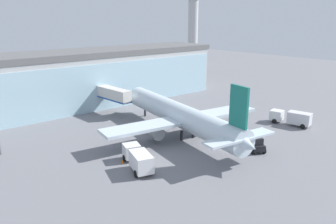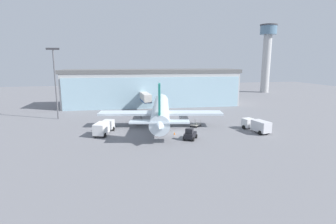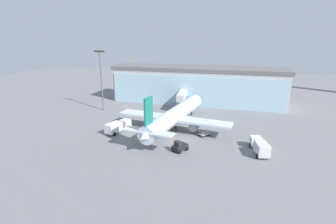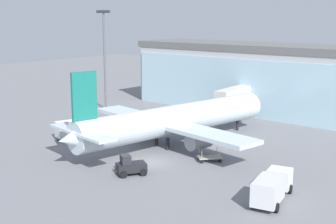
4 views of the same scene
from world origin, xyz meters
The scene contains 11 objects.
ground centered at (0.00, 0.00, 0.00)m, with size 240.00×240.00×0.00m, color slate.
terminal_building centered at (-0.01, 36.79, 6.18)m, with size 59.70×16.73×12.36m.
jet_bridge centered at (-3.74, 27.15, 4.19)m, with size 2.71×11.58×5.56m.
apron_light_mast centered at (-27.74, 20.02, 10.93)m, with size 3.20×0.40×18.38m.
airplane centered at (-2.38, 7.65, 3.50)m, with size 28.88×34.89×11.10m.
catering_truck centered at (-15.49, 2.58, 1.47)m, with size 4.48×7.62×2.65m.
fuel_truck centered at (16.91, -2.42, 1.47)m, with size 3.56×7.58×2.65m.
baggage_cart centered at (5.42, 4.62, 0.50)m, with size 3.09×3.13×1.50m.
pushback_tug centered at (1.15, -4.90, 0.97)m, with size 3.46×3.72×2.30m.
safety_cone_nose centered at (-1.07, -0.92, 0.28)m, with size 0.36×0.36×0.55m, color orange.
safety_cone_wingtip centered at (-16.19, 5.26, 0.28)m, with size 0.36×0.36×0.55m, color orange.
Camera 4 is at (34.70, -41.41, 17.12)m, focal length 50.00 mm.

